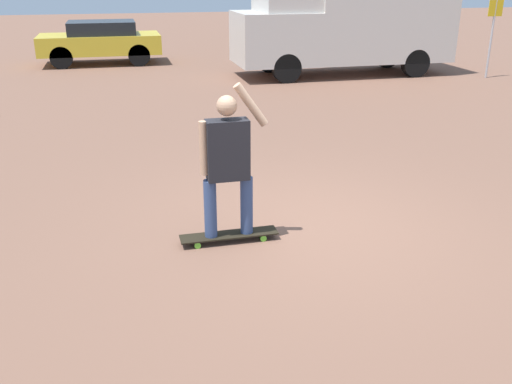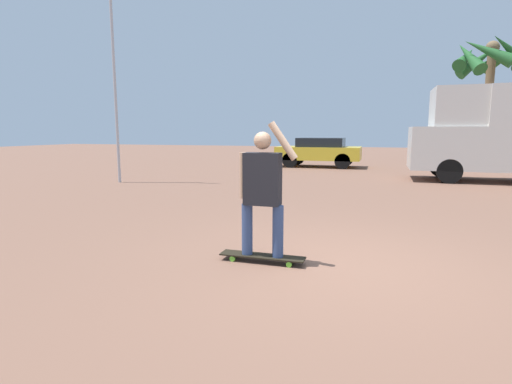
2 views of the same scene
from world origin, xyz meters
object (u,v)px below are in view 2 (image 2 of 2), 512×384
at_px(person_skateboarder, 262,186).
at_px(flagpole, 114,50).
at_px(palm_tree_near_van, 491,60).
at_px(skateboard, 262,256).
at_px(parked_car_yellow, 319,151).

xyz_separation_m(person_skateboarder, flagpole, (-6.82, 6.43, 3.23)).
relative_size(person_skateboarder, palm_tree_near_van, 0.26).
xyz_separation_m(skateboard, flagpole, (-6.82, 6.43, 4.15)).
relative_size(person_skateboarder, flagpole, 0.23).
relative_size(person_skateboarder, parked_car_yellow, 0.44).
xyz_separation_m(skateboard, palm_tree_near_van, (6.63, 19.61, 5.28)).
relative_size(skateboard, parked_car_yellow, 0.29).
bearing_deg(parked_car_yellow, skateboard, -84.24).
distance_m(person_skateboarder, palm_tree_near_van, 21.16).
height_order(person_skateboarder, palm_tree_near_van, palm_tree_near_van).
distance_m(skateboard, flagpole, 10.25).
relative_size(palm_tree_near_van, flagpole, 0.87).
height_order(skateboard, flagpole, flagpole).
bearing_deg(flagpole, person_skateboarder, -43.31).
height_order(parked_car_yellow, flagpole, flagpole).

